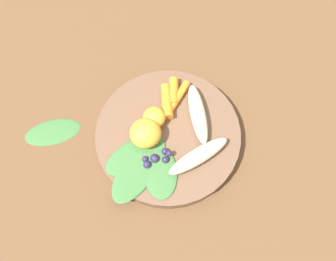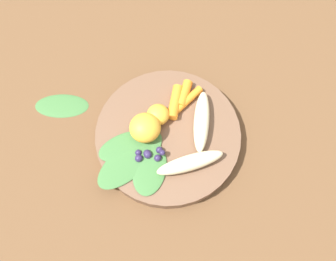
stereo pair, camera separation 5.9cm
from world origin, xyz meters
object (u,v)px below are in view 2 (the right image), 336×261
bowl (168,135)px  orange_segment_near (145,128)px  banana_peeled_left (202,121)px  banana_peeled_right (191,162)px  kale_leaf_stray (62,105)px

bowl → orange_segment_near: (0.02, 0.03, 0.03)m
banana_peeled_left → orange_segment_near: (0.04, 0.09, 0.01)m
bowl → orange_segment_near: 0.05m
banana_peeled_left → banana_peeled_right: (-0.05, 0.06, 0.00)m
bowl → banana_peeled_left: 0.07m
orange_segment_near → bowl: bearing=-123.1°
bowl → banana_peeled_right: banana_peeled_right is taller
bowl → kale_leaf_stray: 0.22m
orange_segment_near → banana_peeled_left: bearing=-112.9°
bowl → kale_leaf_stray: size_ratio=2.51×
bowl → banana_peeled_right: bearing=-178.7°
banana_peeled_left → orange_segment_near: bearing=104.5°
banana_peeled_right → orange_segment_near: orange_segment_near is taller
bowl → orange_segment_near: size_ratio=4.75×
orange_segment_near → kale_leaf_stray: 0.18m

